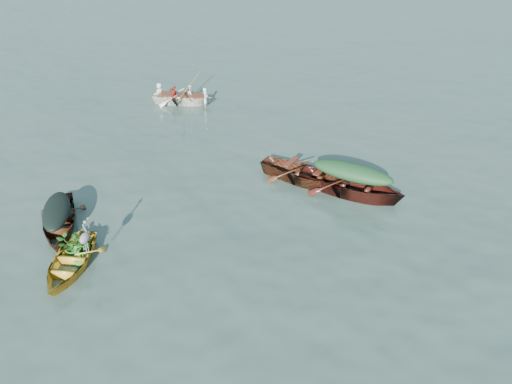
% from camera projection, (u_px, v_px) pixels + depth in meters
% --- Properties ---
extents(ground, '(140.00, 140.00, 0.00)m').
position_uv_depth(ground, '(234.00, 234.00, 14.43)').
color(ground, '#395046').
rests_on(ground, ground).
extents(yellow_dinghy, '(1.55, 3.21, 0.84)m').
position_uv_depth(yellow_dinghy, '(71.00, 269.00, 13.16)').
color(yellow_dinghy, '#B68623').
rests_on(yellow_dinghy, ground).
extents(dark_covered_boat, '(2.68, 3.92, 0.92)m').
position_uv_depth(dark_covered_boat, '(61.00, 228.00, 14.66)').
color(dark_covered_boat, '#452810').
rests_on(dark_covered_boat, ground).
extents(green_tarp_boat, '(5.04, 2.94, 1.15)m').
position_uv_depth(green_tarp_boat, '(350.00, 194.00, 16.21)').
color(green_tarp_boat, '#451710').
rests_on(green_tarp_boat, ground).
extents(open_wooden_boat, '(4.68, 2.98, 1.05)m').
position_uv_depth(open_wooden_boat, '(305.00, 182.00, 16.84)').
color(open_wooden_boat, '#592B16').
rests_on(open_wooden_boat, ground).
extents(rowed_boat, '(3.90, 1.27, 0.90)m').
position_uv_depth(rowed_boat, '(183.00, 104.00, 22.62)').
color(rowed_boat, white).
rests_on(rowed_boat, ground).
extents(dark_tarp_cover, '(1.48, 2.15, 0.40)m').
position_uv_depth(dark_tarp_cover, '(56.00, 210.00, 14.31)').
color(dark_tarp_cover, black).
rests_on(dark_tarp_cover, dark_covered_boat).
extents(green_tarp_cover, '(2.77, 1.61, 0.52)m').
position_uv_depth(green_tarp_cover, '(353.00, 172.00, 15.76)').
color(green_tarp_cover, '#1A401D').
rests_on(green_tarp_cover, green_tarp_boat).
extents(thwart_benches, '(2.39, 1.62, 0.04)m').
position_uv_depth(thwart_benches, '(306.00, 168.00, 16.55)').
color(thwart_benches, '#4B1E11').
rests_on(thwart_benches, open_wooden_boat).
extents(heron, '(0.31, 0.42, 0.92)m').
position_uv_depth(heron, '(86.00, 243.00, 12.68)').
color(heron, gray).
rests_on(heron, yellow_dinghy).
extents(dinghy_weeds, '(0.76, 0.94, 0.60)m').
position_uv_depth(dinghy_weeds, '(75.00, 234.00, 13.23)').
color(dinghy_weeds, '#21641A').
rests_on(dinghy_weeds, yellow_dinghy).
extents(rowers, '(2.74, 1.12, 0.76)m').
position_uv_depth(rowers, '(182.00, 86.00, 22.18)').
color(rowers, white).
rests_on(rowers, rowed_boat).
extents(oars, '(0.67, 2.62, 0.06)m').
position_uv_depth(oars, '(182.00, 94.00, 22.37)').
color(oars, olive).
rests_on(oars, rowed_boat).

